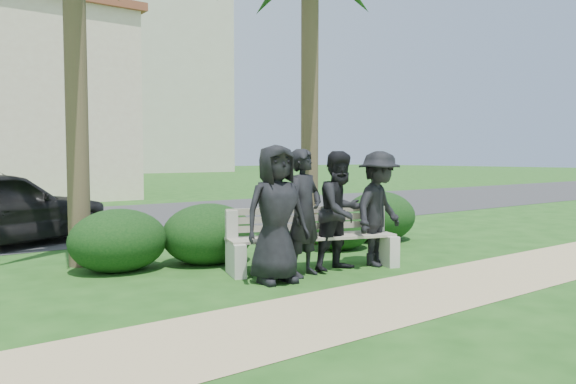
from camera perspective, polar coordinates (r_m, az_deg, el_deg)
name	(u,v)px	position (r m, az deg, el deg)	size (l,w,h in m)	color
ground	(333,267)	(8.36, 4.61, -7.61)	(160.00, 160.00, 0.00)	#1C4814
footpath	(432,290)	(7.16, 14.43, -9.62)	(30.00, 1.60, 0.01)	tan
asphalt_street	(127,219)	(15.21, -16.01, -2.67)	(160.00, 8.00, 0.01)	#2D2D30
stucco_bldg_right	(3,104)	(24.59, -27.00, 7.97)	(8.40, 8.40, 7.30)	beige
hotel_tower	(85,46)	(65.20, -19.95, 13.79)	(26.00, 18.00, 37.30)	beige
park_bench	(312,242)	(8.11, 2.48, -5.14)	(2.64, 1.32, 0.87)	gray
man_a	(276,214)	(7.21, -1.22, -2.24)	(0.87, 0.57, 1.78)	black
man_b	(304,213)	(7.61, 1.69, -2.12)	(0.63, 0.41, 1.73)	black
man_c	(341,211)	(8.03, 5.40, -1.93)	(0.83, 0.65, 1.71)	black
man_d	(379,209)	(8.44, 9.24, -1.68)	(1.10, 0.63, 1.71)	black
hedge_a	(118,239)	(8.36, -16.85, -4.57)	(1.40, 1.16, 0.92)	black
hedge_b	(208,232)	(8.67, -8.10, -4.07)	(1.45, 1.20, 0.94)	black
hedge_c	(203,240)	(8.80, -8.65, -4.84)	(1.04, 0.86, 0.68)	black
hedge_d	(340,227)	(9.91, 5.31, -3.58)	(1.19, 0.98, 0.78)	black
hedge_e	(376,218)	(11.13, 8.91, -2.60)	(1.32, 1.09, 0.86)	black
hedge_f	(380,215)	(11.06, 9.29, -2.32)	(1.51, 1.25, 0.99)	black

